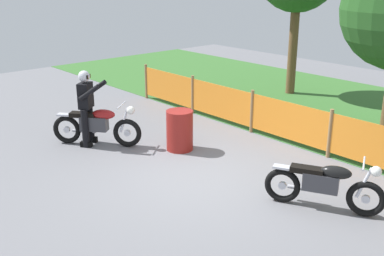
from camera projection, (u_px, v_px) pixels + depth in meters
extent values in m
cube|color=slate|center=(201.00, 177.00, 8.78)|extent=(24.00, 24.00, 0.02)
cube|color=#386B2D|center=(363.00, 114.00, 12.57)|extent=(24.00, 6.79, 0.01)
cylinder|color=olive|center=(146.00, 81.00, 14.06)|extent=(0.08, 0.08, 1.05)
cylinder|color=olive|center=(193.00, 95.00, 12.54)|extent=(0.08, 0.08, 1.05)
cylinder|color=olive|center=(252.00, 111.00, 11.02)|extent=(0.08, 0.08, 1.05)
cylinder|color=olive|center=(330.00, 134.00, 9.51)|extent=(0.08, 0.08, 1.05)
cube|color=orange|center=(168.00, 87.00, 13.29)|extent=(2.06, 0.02, 0.85)
cube|color=orange|center=(220.00, 102.00, 11.78)|extent=(2.06, 0.02, 0.85)
cube|color=orange|center=(288.00, 121.00, 10.26)|extent=(2.06, 0.02, 0.85)
cube|color=orange|center=(379.00, 147.00, 8.74)|extent=(2.06, 0.02, 0.85)
cylinder|color=brown|center=(293.00, 48.00, 14.34)|extent=(0.28, 0.28, 2.89)
torus|color=black|center=(366.00, 199.00, 7.24)|extent=(0.59, 0.36, 0.60)
cylinder|color=silver|center=(366.00, 199.00, 7.24)|extent=(0.14, 0.11, 0.13)
torus|color=black|center=(282.00, 185.00, 7.71)|extent=(0.59, 0.36, 0.60)
cylinder|color=silver|center=(282.00, 185.00, 7.71)|extent=(0.14, 0.11, 0.13)
cube|color=#38383D|center=(321.00, 182.00, 7.44)|extent=(0.61, 0.46, 0.30)
ellipsoid|color=black|center=(336.00, 172.00, 7.29)|extent=(0.54, 0.42, 0.21)
cube|color=black|center=(307.00, 170.00, 7.46)|extent=(0.56, 0.42, 0.09)
cube|color=silver|center=(284.00, 167.00, 7.60)|extent=(0.37, 0.29, 0.04)
cylinder|color=silver|center=(364.00, 183.00, 7.17)|extent=(0.22, 0.15, 0.54)
sphere|color=white|center=(376.00, 171.00, 7.05)|extent=(0.23, 0.23, 0.17)
cylinder|color=silver|center=(364.00, 163.00, 7.08)|extent=(0.28, 0.52, 0.03)
cylinder|color=silver|center=(303.00, 189.00, 7.72)|extent=(0.49, 0.29, 0.07)
torus|color=black|center=(127.00, 133.00, 10.16)|extent=(0.57, 0.50, 0.64)
cylinder|color=silver|center=(127.00, 133.00, 10.16)|extent=(0.15, 0.14, 0.14)
torus|color=black|center=(67.00, 130.00, 10.37)|extent=(0.57, 0.50, 0.64)
cylinder|color=silver|center=(67.00, 130.00, 10.37)|extent=(0.15, 0.14, 0.14)
cube|color=#38383D|center=(94.00, 123.00, 10.21)|extent=(0.62, 0.57, 0.32)
ellipsoid|color=maroon|center=(103.00, 114.00, 10.11)|extent=(0.56, 0.52, 0.22)
cube|color=black|center=(83.00, 115.00, 10.19)|extent=(0.58, 0.53, 0.10)
cube|color=silver|center=(66.00, 115.00, 10.26)|extent=(0.38, 0.35, 0.04)
cylinder|color=silver|center=(124.00, 120.00, 10.07)|extent=(0.22, 0.19, 0.57)
sphere|color=white|center=(131.00, 110.00, 9.98)|extent=(0.26, 0.26, 0.18)
cylinder|color=silver|center=(121.00, 105.00, 9.97)|extent=(0.41, 0.49, 0.03)
cylinder|color=silver|center=(84.00, 131.00, 10.47)|extent=(0.47, 0.41, 0.07)
cylinder|color=black|center=(90.00, 124.00, 10.41)|extent=(0.21, 0.21, 0.86)
cube|color=black|center=(92.00, 139.00, 10.53)|extent=(0.27, 0.25, 0.12)
cylinder|color=black|center=(85.00, 129.00, 10.11)|extent=(0.21, 0.21, 0.86)
cube|color=black|center=(86.00, 144.00, 10.23)|extent=(0.27, 0.25, 0.12)
cube|color=black|center=(85.00, 95.00, 10.03)|extent=(0.41, 0.43, 0.56)
cylinder|color=black|center=(97.00, 88.00, 10.17)|extent=(0.44, 0.38, 0.38)
cylinder|color=black|center=(89.00, 93.00, 9.76)|extent=(0.44, 0.38, 0.38)
sphere|color=silver|center=(84.00, 76.00, 9.90)|extent=(0.35, 0.35, 0.25)
cube|color=black|center=(88.00, 76.00, 9.88)|extent=(0.14, 0.16, 0.08)
cylinder|color=maroon|center=(180.00, 130.00, 9.96)|extent=(0.58, 0.58, 0.88)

